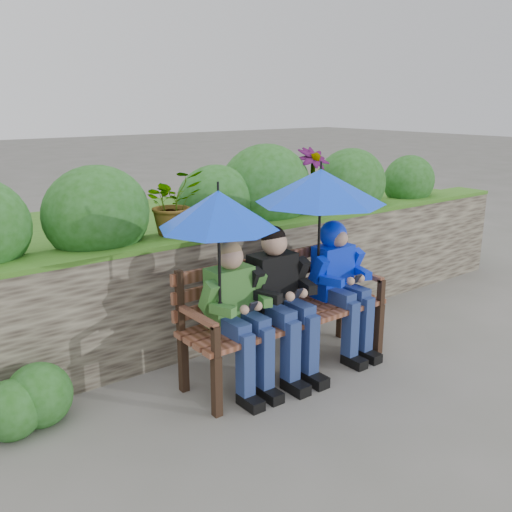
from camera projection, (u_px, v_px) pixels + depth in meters
ground at (263, 371)px, 4.64m from camera, size 60.00×60.00×0.00m
garden_backdrop at (150, 258)px, 5.62m from camera, size 8.10×2.85×1.86m
park_bench at (282, 305)px, 4.57m from camera, size 1.80×0.53×0.95m
boy_left at (238, 309)px, 4.18m from camera, size 0.50×0.58×1.15m
boy_middle at (281, 295)px, 4.41m from camera, size 0.54×0.63×1.20m
boy_right at (340, 276)px, 4.81m from camera, size 0.50×0.61×1.15m
umbrella_left at (218, 210)px, 3.86m from camera, size 0.84×0.84×0.90m
umbrella_right at (321, 186)px, 4.53m from camera, size 1.05×1.05×0.94m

